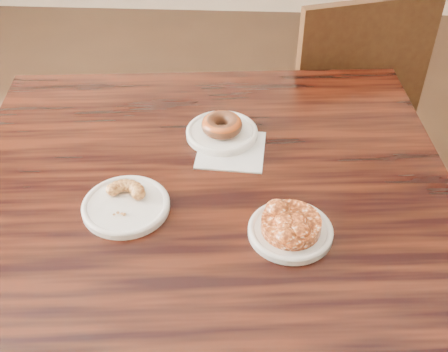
{
  "coord_description": "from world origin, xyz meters",
  "views": [
    {
      "loc": [
        -0.1,
        -0.88,
        1.5
      ],
      "look_at": [
        -0.14,
        -0.05,
        0.8
      ],
      "focal_mm": 45.0,
      "sensor_mm": 36.0,
      "label": 1
    }
  ],
  "objects_px": {
    "glazed_donut": "(222,125)",
    "cruller_fragment": "(125,199)",
    "cafe_table": "(212,315)",
    "apple_fritter": "(291,222)",
    "chair_far": "(328,106)"
  },
  "relations": [
    {
      "from": "chair_far",
      "to": "glazed_donut",
      "type": "distance_m",
      "value": 0.76
    },
    {
      "from": "chair_far",
      "to": "cruller_fragment",
      "type": "height_order",
      "value": "chair_far"
    },
    {
      "from": "cafe_table",
      "to": "glazed_donut",
      "type": "height_order",
      "value": "glazed_donut"
    },
    {
      "from": "glazed_donut",
      "to": "apple_fritter",
      "type": "relative_size",
      "value": 0.62
    },
    {
      "from": "cafe_table",
      "to": "glazed_donut",
      "type": "xyz_separation_m",
      "value": [
        0.01,
        0.21,
        0.41
      ]
    },
    {
      "from": "cafe_table",
      "to": "cruller_fragment",
      "type": "height_order",
      "value": "cruller_fragment"
    },
    {
      "from": "chair_far",
      "to": "apple_fritter",
      "type": "xyz_separation_m",
      "value": [
        -0.19,
        -0.89,
        0.33
      ]
    },
    {
      "from": "glazed_donut",
      "to": "cruller_fragment",
      "type": "height_order",
      "value": "glazed_donut"
    },
    {
      "from": "cafe_table",
      "to": "cruller_fragment",
      "type": "xyz_separation_m",
      "value": [
        -0.16,
        -0.03,
        0.4
      ]
    },
    {
      "from": "glazed_donut",
      "to": "cruller_fragment",
      "type": "xyz_separation_m",
      "value": [
        -0.17,
        -0.24,
        -0.01
      ]
    },
    {
      "from": "cafe_table",
      "to": "cruller_fragment",
      "type": "bearing_deg",
      "value": -174.05
    },
    {
      "from": "cruller_fragment",
      "to": "glazed_donut",
      "type": "bearing_deg",
      "value": 54.77
    },
    {
      "from": "apple_fritter",
      "to": "chair_far",
      "type": "bearing_deg",
      "value": 78.23
    },
    {
      "from": "chair_far",
      "to": "apple_fritter",
      "type": "bearing_deg",
      "value": 60.3
    },
    {
      "from": "glazed_donut",
      "to": "cafe_table",
      "type": "bearing_deg",
      "value": -93.64
    }
  ]
}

